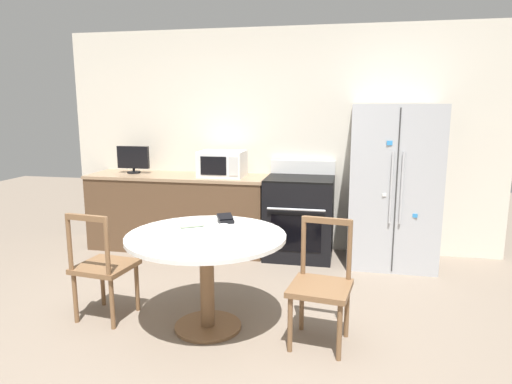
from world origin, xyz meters
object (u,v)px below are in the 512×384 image
object	(u,v)px
oven_range	(299,217)
wallet	(225,219)
countertop_tv	(133,159)
dining_chair_left	(103,267)
candle_glass	(224,231)
dining_chair_right	(321,286)
refrigerator	(393,186)
microwave	(222,164)

from	to	relation	value
oven_range	wallet	xyz separation A→B (m)	(-0.45, -1.50, 0.32)
countertop_tv	dining_chair_left	xyz separation A→B (m)	(0.66, -1.93, -0.64)
countertop_tv	candle_glass	size ratio (longest dim) A/B	4.40
oven_range	candle_glass	size ratio (longest dim) A/B	11.94
oven_range	dining_chair_left	xyz separation A→B (m)	(-1.38, -1.87, -0.03)
dining_chair_left	wallet	xyz separation A→B (m)	(0.92, 0.37, 0.35)
oven_range	countertop_tv	size ratio (longest dim) A/B	2.72
oven_range	dining_chair_right	distance (m)	1.95
countertop_tv	candle_glass	bearing A→B (deg)	-49.36
refrigerator	wallet	world-z (taller)	refrigerator
wallet	microwave	bearing A→B (deg)	106.61
oven_range	countertop_tv	xyz separation A→B (m)	(-2.04, 0.06, 0.61)
microwave	dining_chair_right	xyz separation A→B (m)	(1.27, -1.94, -0.61)
wallet	oven_range	bearing A→B (deg)	73.09
countertop_tv	candle_glass	distance (m)	2.59
refrigerator	dining_chair_right	distance (m)	2.03
dining_chair_right	countertop_tv	bearing A→B (deg)	-31.65
dining_chair_right	wallet	world-z (taller)	dining_chair_right
dining_chair_left	refrigerator	bearing A→B (deg)	44.55
refrigerator	dining_chair_left	bearing A→B (deg)	-142.28
refrigerator	dining_chair_left	xyz separation A→B (m)	(-2.38, -1.84, -0.43)
dining_chair_right	refrigerator	bearing A→B (deg)	-100.98
dining_chair_left	countertop_tv	bearing A→B (deg)	115.78
dining_chair_left	dining_chair_right	world-z (taller)	same
microwave	wallet	bearing A→B (deg)	-73.39
oven_range	dining_chair_left	size ratio (longest dim) A/B	1.20
candle_glass	wallet	xyz separation A→B (m)	(-0.09, 0.40, -0.01)
dining_chair_left	dining_chair_right	distance (m)	1.74
refrigerator	countertop_tv	xyz separation A→B (m)	(-3.04, 0.09, 0.21)
oven_range	microwave	size ratio (longest dim) A/B	2.10
oven_range	microwave	distance (m)	1.08
countertop_tv	dining_chair_right	bearing A→B (deg)	-39.36
dining_chair_right	candle_glass	world-z (taller)	dining_chair_right
countertop_tv	refrigerator	bearing A→B (deg)	-1.77
dining_chair_right	candle_glass	bearing A→B (deg)	6.36
microwave	dining_chair_left	xyz separation A→B (m)	(-0.47, -1.90, -0.61)
oven_range	countertop_tv	world-z (taller)	countertop_tv
oven_range	microwave	world-z (taller)	microwave
candle_glass	wallet	world-z (taller)	candle_glass
microwave	candle_glass	size ratio (longest dim) A/B	5.69
refrigerator	candle_glass	world-z (taller)	refrigerator
refrigerator	countertop_tv	bearing A→B (deg)	178.23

